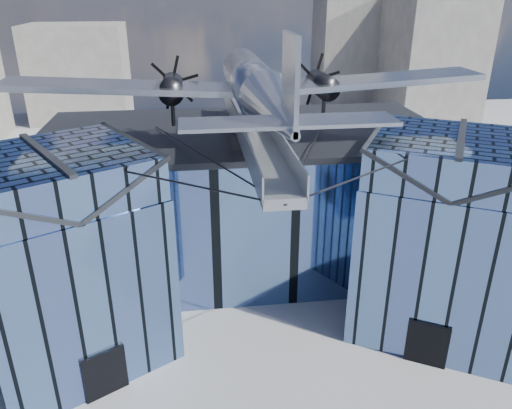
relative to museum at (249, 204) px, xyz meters
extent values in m
plane|color=gray|center=(0.00, -5.82, -5.54)|extent=(120.00, 120.00, 0.00)
cube|color=#5170A6|center=(0.00, 3.18, -0.79)|extent=(28.00, 14.00, 9.50)
cube|color=#222429|center=(0.00, 3.18, 4.16)|extent=(28.00, 14.00, 0.40)
cube|color=#5170A6|center=(-10.50, -6.82, -0.79)|extent=(11.79, 11.43, 9.50)
cube|color=#5170A6|center=(-10.50, -6.82, 5.06)|extent=(11.56, 11.20, 2.20)
cube|color=#222429|center=(-8.55, -5.69, 5.06)|extent=(7.98, 9.23, 2.40)
cube|color=#222429|center=(-10.50, -6.82, 6.21)|extent=(4.30, 7.10, 0.18)
cube|color=black|center=(-8.48, -10.33, -4.24)|extent=(2.03, 1.32, 2.60)
cube|color=black|center=(-6.60, -4.57, -0.79)|extent=(0.34, 0.34, 9.50)
cube|color=#5170A6|center=(10.50, -6.82, -0.79)|extent=(11.79, 11.43, 9.50)
cube|color=#5170A6|center=(10.50, -6.82, 5.06)|extent=(11.56, 11.20, 2.20)
cube|color=#222429|center=(8.55, -5.69, 5.06)|extent=(7.98, 9.23, 2.40)
cube|color=#222429|center=(12.45, -7.94, 5.06)|extent=(7.98, 9.23, 2.40)
cube|color=#222429|center=(10.50, -6.82, 6.21)|extent=(4.30, 7.10, 0.18)
cube|color=black|center=(8.48, -10.33, -4.24)|extent=(2.03, 1.32, 2.60)
cube|color=black|center=(6.60, -4.57, -0.79)|extent=(0.34, 0.34, 9.50)
cube|color=#90959D|center=(0.00, -2.32, 5.56)|extent=(1.80, 21.00, 0.50)
cube|color=#90959D|center=(-0.90, -2.32, 6.21)|extent=(0.08, 21.00, 1.10)
cube|color=#90959D|center=(0.90, -2.32, 6.21)|extent=(0.08, 21.00, 1.10)
cylinder|color=#90959D|center=(0.00, 7.18, 4.89)|extent=(0.44, 0.44, 1.35)
cylinder|color=#90959D|center=(0.00, 1.18, 4.89)|extent=(0.44, 0.44, 1.35)
cylinder|color=#90959D|center=(0.00, -2.82, 4.89)|extent=(0.44, 0.44, 1.35)
cylinder|color=#90959D|center=(0.00, -1.82, 6.51)|extent=(0.70, 0.70, 1.40)
cylinder|color=black|center=(-5.25, -9.82, 5.86)|extent=(10.55, 6.08, 0.69)
cylinder|color=black|center=(5.25, -9.82, 5.86)|extent=(10.55, 6.08, 0.69)
cylinder|color=black|center=(-3.00, -4.32, 5.01)|extent=(6.09, 17.04, 1.19)
cylinder|color=black|center=(3.00, -4.32, 5.01)|extent=(6.09, 17.04, 1.19)
cylinder|color=#B0B5BD|center=(0.00, -1.82, 8.46)|extent=(2.50, 11.00, 2.50)
sphere|color=#B0B5BD|center=(0.00, 3.68, 8.46)|extent=(2.50, 2.50, 2.50)
cube|color=black|center=(0.00, 2.68, 9.15)|extent=(1.60, 1.40, 0.50)
cone|color=#B0B5BD|center=(0.00, -10.82, 8.76)|extent=(2.50, 7.00, 2.50)
cube|color=#B0B5BD|center=(0.00, -13.12, 10.36)|extent=(0.18, 2.40, 3.40)
cube|color=#B0B5BD|center=(0.00, -13.02, 8.96)|extent=(8.00, 1.80, 0.14)
cube|color=#B0B5BD|center=(-7.00, -0.82, 8.16)|extent=(14.00, 3.20, 1.08)
cylinder|color=black|center=(-4.60, -0.22, 7.91)|extent=(1.44, 3.20, 1.44)
cone|color=black|center=(-4.60, 1.58, 7.91)|extent=(0.70, 0.70, 0.70)
cube|color=black|center=(-4.60, 1.73, 7.91)|extent=(1.05, 0.06, 3.33)
cube|color=black|center=(-4.60, 1.73, 7.91)|extent=(2.53, 0.06, 2.53)
cube|color=black|center=(-4.60, 1.73, 7.91)|extent=(3.33, 0.06, 1.05)
cylinder|color=black|center=(-4.60, -0.82, 6.69)|extent=(0.24, 0.24, 1.75)
cube|color=#B0B5BD|center=(7.00, -0.82, 8.16)|extent=(14.00, 3.20, 1.08)
cylinder|color=black|center=(4.60, -0.22, 7.91)|extent=(1.44, 3.20, 1.44)
cone|color=black|center=(4.60, 1.58, 7.91)|extent=(0.70, 0.70, 0.70)
cube|color=black|center=(4.60, 1.73, 7.91)|extent=(1.05, 0.06, 3.33)
cube|color=black|center=(4.60, 1.73, 7.91)|extent=(2.53, 0.06, 2.53)
cube|color=black|center=(4.60, 1.73, 7.91)|extent=(3.33, 0.06, 1.05)
cylinder|color=black|center=(4.60, -0.82, 6.69)|extent=(0.24, 0.24, 1.75)
cube|color=gray|center=(32.00, 42.18, 3.46)|extent=(12.00, 14.00, 18.00)
cube|color=gray|center=(-20.00, 49.18, 1.46)|extent=(14.00, 10.00, 14.00)
cube|color=gray|center=(22.00, 52.18, 7.46)|extent=(9.00, 9.00, 26.00)
camera|label=1|loc=(-3.50, -30.57, 13.51)|focal=35.00mm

